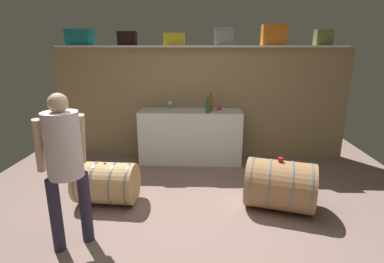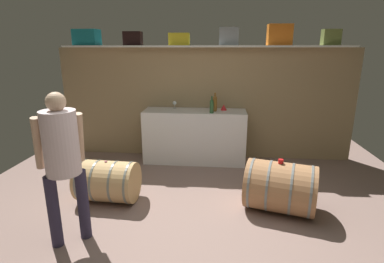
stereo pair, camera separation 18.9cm
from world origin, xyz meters
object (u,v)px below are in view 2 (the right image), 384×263
Objects in this scene: toolcase_orange at (280,35)px; winemaker_pouring at (62,154)px; wine_bottle_amber at (215,103)px; wine_glass at (175,103)px; red_funnel at (224,107)px; work_cabinet at (195,136)px; toolcase_black at (133,39)px; toolcase_grey at (229,36)px; toolcase_yellow at (179,39)px; tasting_cup at (281,161)px; wine_barrel_near at (280,187)px; toolcase_olive at (331,37)px; wine_bottle_green at (212,106)px; wine_barrel_far at (108,181)px; toolcase_teal at (87,37)px.

winemaker_pouring is (-2.52, -2.69, -1.23)m from toolcase_orange.
wine_bottle_amber is 2.34× the size of wine_glass.
red_funnel is (-0.90, -0.10, -1.23)m from toolcase_orange.
wine_bottle_amber is (0.36, -0.01, 0.62)m from work_cabinet.
wine_glass is 0.90m from red_funnel.
toolcase_black is 1.67m from toolcase_grey.
toolcase_yellow is 3.05m from winemaker_pouring.
toolcase_yellow is 5.57× the size of tasting_cup.
toolcase_yellow reaches higher than wine_barrel_near.
toolcase_black is 3.35m from toolcase_olive.
wine_glass is at bearing -5.35° from toolcase_black.
tasting_cup is (1.21, -1.64, 0.20)m from work_cabinet.
toolcase_grey reaches higher than wine_bottle_amber.
toolcase_olive reaches higher than tasting_cup.
toolcase_grey is at bearing 178.76° from toolcase_orange.
wine_bottle_green reaches higher than wine_barrel_far.
toolcase_yellow is 1.21× the size of wine_bottle_green.
toolcase_grey is 0.20× the size of winemaker_pouring.
toolcase_grey is at bearing -3.21° from toolcase_black.
toolcase_grey is 1.21m from red_funnel.
red_funnel is 1.90m from tasting_cup.
wine_bottle_amber is at bearing -1.64° from work_cabinet.
wine_bottle_amber is at bearing -170.45° from toolcase_orange.
toolcase_teal is 6.77× the size of tasting_cup.
red_funnel is at bearing -177.67° from toolcase_olive.
winemaker_pouring reaches higher than work_cabinet.
toolcase_teal is at bearing 174.43° from work_cabinet.
red_funnel reaches higher than tasting_cup.
work_cabinet is 1.12× the size of winemaker_pouring.
toolcase_grey is 2.48m from tasting_cup.
red_funnel reaches higher than wine_barrel_near.
toolcase_orange reaches higher than red_funnel.
toolcase_yellow is at bearing -179.21° from toolcase_grey.
toolcase_grey is at bearing 109.31° from tasting_cup.
wine_barrel_far is at bearing -91.19° from toolcase_black.
toolcase_teal is 2.54m from wine_bottle_green.
wine_bottle_green is at bearing -123.73° from toolcase_grey.
toolcase_yellow is at bearing 129.19° from tasting_cup.
toolcase_olive is 2.55× the size of red_funnel.
red_funnel is (0.21, 0.27, -0.07)m from wine_bottle_green.
toolcase_yellow is 0.43× the size of wine_barrel_far.
work_cabinet is at bearing -12.95° from toolcase_black.
toolcase_yellow reaches higher than tasting_cup.
winemaker_pouring reaches higher than wine_bottle_amber.
toolcase_teal is 1.66m from toolcase_yellow.
toolcase_olive is at bearing 60.61° from tasting_cup.
wine_bottle_green is (-1.94, -0.38, -1.11)m from toolcase_olive.
toolcase_grey reaches higher than toolcase_olive.
toolcase_black is (0.84, 0.00, -0.02)m from toolcase_teal.
toolcase_teal reaches higher than work_cabinet.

